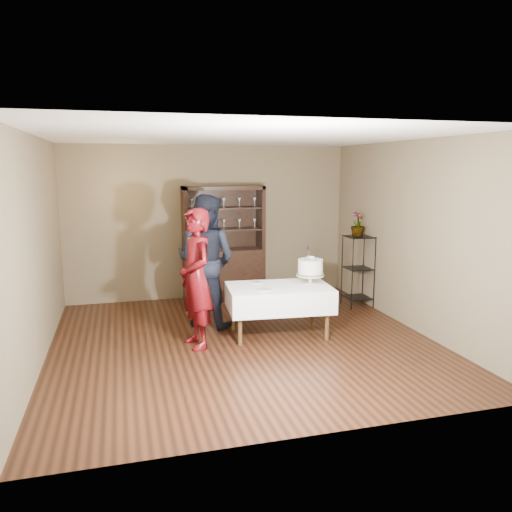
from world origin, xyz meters
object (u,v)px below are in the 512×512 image
Objects in this scene: plant_etagere at (358,268)px; potted_plant at (358,224)px; woman at (196,279)px; cake at (310,268)px; china_hutch at (224,262)px; cake_table at (279,298)px; man at (206,261)px.

potted_plant is (-0.03, 0.01, 0.74)m from plant_etagere.
woman reaches higher than cake.
woman is at bearing -157.36° from plant_etagere.
cake_table is at bearing -80.94° from china_hutch.
woman is at bearing 111.09° from man.
man is (-0.55, -1.38, 0.30)m from china_hutch.
man is at bearing 152.90° from cake.
potted_plant is (2.05, -1.05, 0.73)m from china_hutch.
plant_etagere is 2.23× the size of cake.
potted_plant reaches higher than cake_table.
cake_table is 2.20m from potted_plant.
cake reaches higher than cake_table.
cake_table is (-1.74, -1.08, -0.12)m from plant_etagere.
cake is (1.64, 0.19, 0.01)m from woman.
china_hutch reaches higher than woman.
plant_etagere is at bearing -134.62° from man.
cake is 1.33× the size of potted_plant.
cake_table is 1.24m from man.
china_hutch is 1.51m from man.
woman is 4.47× the size of potted_plant.
potted_plant is at bearing 100.53° from woman.
cake is (0.48, 0.05, 0.38)m from cake_table.
china_hutch is 2.33m from plant_etagere.
plant_etagere is 2.67m from man.
woman is 0.93m from man.
cake is at bearing -168.78° from man.
man is (-0.89, 0.75, 0.43)m from cake_table.
man reaches higher than woman.
woman is 3.16m from potted_plant.
woman is (-1.16, -0.13, 0.37)m from cake_table.
man reaches higher than cake_table.
plant_etagere is at bearing -26.83° from china_hutch.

